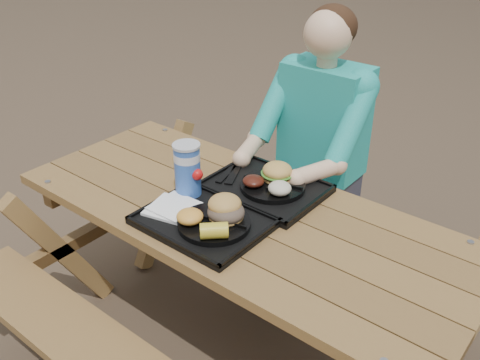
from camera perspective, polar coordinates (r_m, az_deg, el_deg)
The scene contains 18 objects.
ground at distance 2.51m, azimuth 0.00°, elevation -17.78°, with size 60.00×60.00×0.00m, color #999999.
picnic_table at distance 2.25m, azimuth 0.00°, elevation -11.28°, with size 1.80×1.49×0.75m, color #999999, non-canonical shape.
tray_near at distance 1.94m, azimuth -3.87°, elevation -4.50°, with size 0.45×0.35×0.02m, color black.
tray_far at distance 2.14m, azimuth 2.68°, elevation -0.94°, with size 0.45×0.35×0.02m, color black.
plate_near at distance 1.90m, azimuth -2.76°, elevation -4.65°, with size 0.26×0.26×0.02m, color black.
plate_far at distance 2.12m, azimuth 3.51°, elevation -0.62°, with size 0.26×0.26×0.02m, color black.
napkin_stack at distance 2.00m, azimuth -7.35°, elevation -2.92°, with size 0.16×0.16×0.02m, color white.
soda_cup at distance 2.05m, azimuth -5.62°, elevation 1.02°, with size 0.10×0.10×0.20m, color #1646A9.
condiment_bbq at distance 2.00m, azimuth -1.61°, elevation -2.49°, with size 0.05×0.05×0.03m, color black.
condiment_mustard at distance 1.98m, azimuth -0.36°, elevation -2.84°, with size 0.05×0.05×0.03m, color yellow.
sandwich at distance 1.87m, azimuth -1.53°, elevation -2.42°, with size 0.13×0.13×0.13m, color #C79146, non-canonical shape.
mac_cheese at distance 1.88m, azimuth -5.37°, elevation -3.89°, with size 0.10×0.10×0.05m, color #F2AE3F.
corn_cob at distance 1.79m, azimuth -2.79°, elevation -5.42°, with size 0.09×0.09×0.06m, color yellow, non-canonical shape.
cutlery_far at distance 2.22m, azimuth -0.65°, elevation 0.69°, with size 0.03×0.18×0.01m, color black.
burger at distance 2.13m, azimuth 4.01°, elevation 1.39°, with size 0.12×0.12×0.11m, color gold, non-canonical shape.
baked_beans at distance 2.09m, azimuth 1.44°, elevation -0.11°, with size 0.09×0.09×0.04m, color #44160D.
potato_salad at distance 2.04m, azimuth 4.26°, elevation -0.87°, with size 0.09×0.09×0.05m, color beige.
diner at distance 2.60m, azimuth 8.38°, elevation 1.62°, with size 0.48×0.84×1.28m, color #18AD97, non-canonical shape.
Camera 1 is at (1.07, -1.33, 1.84)m, focal length 40.00 mm.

